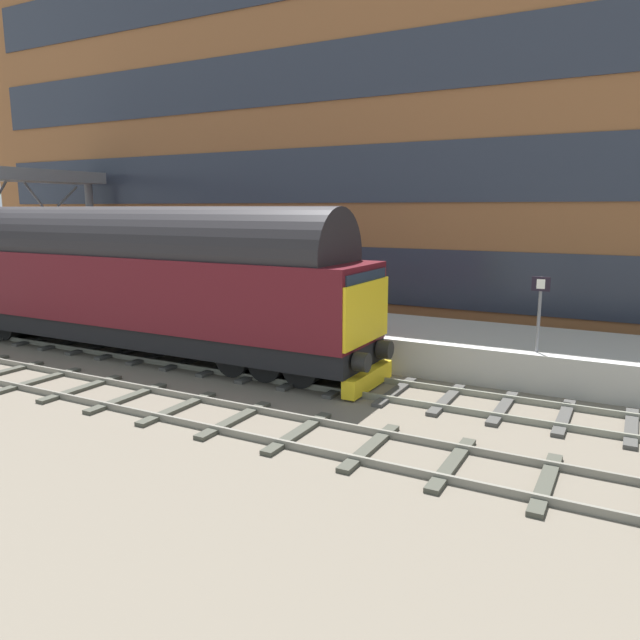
# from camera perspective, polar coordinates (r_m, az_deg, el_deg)

# --- Properties ---
(ground_plane) EXTENTS (140.00, 140.00, 0.00)m
(ground_plane) POSITION_cam_1_polar(r_m,az_deg,el_deg) (17.12, -5.41, -5.08)
(ground_plane) COLOR #6A6053
(ground_plane) RESTS_ON ground
(track_main) EXTENTS (2.50, 60.00, 0.15)m
(track_main) POSITION_cam_1_polar(r_m,az_deg,el_deg) (17.11, -5.41, -4.90)
(track_main) COLOR gray
(track_main) RESTS_ON ground
(track_adjacent_west) EXTENTS (2.50, 60.00, 0.15)m
(track_adjacent_west) POSITION_cam_1_polar(r_m,az_deg,el_deg) (14.40, -13.42, -8.17)
(track_adjacent_west) COLOR slate
(track_adjacent_west) RESTS_ON ground
(station_platform) EXTENTS (4.00, 44.00, 1.01)m
(station_platform) POSITION_cam_1_polar(r_m,az_deg,el_deg) (20.01, 0.27, -1.25)
(station_platform) COLOR #A7A39C
(station_platform) RESTS_ON ground
(station_building) EXTENTS (5.84, 39.21, 15.23)m
(station_building) POSITION_cam_1_polar(r_m,az_deg,el_deg) (26.78, 2.56, 17.05)
(station_building) COLOR brown
(station_building) RESTS_ON ground
(diesel_locomotive) EXTENTS (2.74, 17.79, 4.68)m
(diesel_locomotive) POSITION_cam_1_polar(r_m,az_deg,el_deg) (20.20, -18.71, 3.98)
(diesel_locomotive) COLOR black
(diesel_locomotive) RESTS_ON ground
(platform_number_sign) EXTENTS (0.10, 0.44, 1.94)m
(platform_number_sign) POSITION_cam_1_polar(r_m,az_deg,el_deg) (15.97, 20.29, 1.58)
(platform_number_sign) COLOR slate
(platform_number_sign) RESTS_ON station_platform
(waiting_passenger) EXTENTS (0.38, 0.51, 1.64)m
(waiting_passenger) POSITION_cam_1_polar(r_m,az_deg,el_deg) (22.54, -10.13, 3.77)
(waiting_passenger) COLOR #25323E
(waiting_passenger) RESTS_ON station_platform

